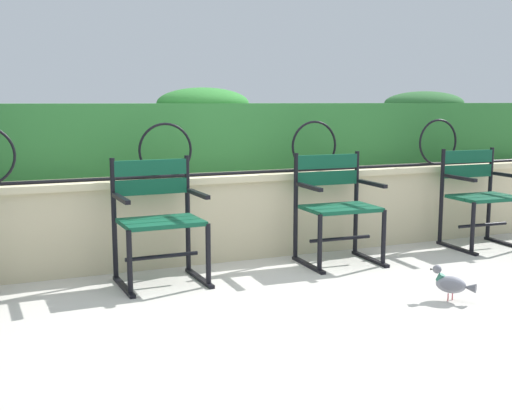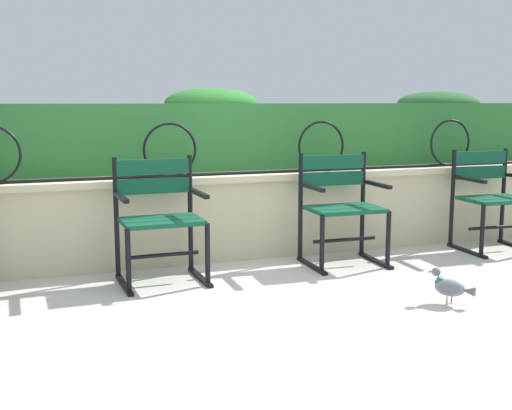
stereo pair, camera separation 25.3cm
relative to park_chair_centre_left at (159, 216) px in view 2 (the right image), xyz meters
The scene contains 8 objects.
ground_plane 0.89m from the park_chair_centre_left, 34.70° to the right, with size 60.00×60.00×0.00m, color #BCB7AD.
stone_wall 0.82m from the park_chair_centre_left, 39.40° to the left, with size 7.49×0.41×0.68m.
iron_arch_fence 0.64m from the park_chair_centre_left, 58.70° to the left, with size 6.95×0.02×0.42m.
hedge_row 1.27m from the park_chair_centre_left, 55.74° to the left, with size 7.34×0.53×0.69m.
park_chair_centre_left is the anchor object (origin of this frame).
park_chair_centre_right 1.44m from the park_chair_centre_left, ahead, with size 0.61×0.54×0.86m.
park_chair_rightmost 2.88m from the park_chair_centre_left, ahead, with size 0.59×0.54×0.85m.
pigeon_near_chairs 2.02m from the park_chair_centre_left, 36.42° to the right, with size 0.22×0.25×0.22m.
Camera 2 is at (-1.53, -4.05, 1.26)m, focal length 45.89 mm.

